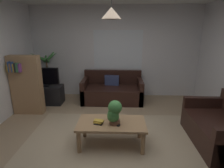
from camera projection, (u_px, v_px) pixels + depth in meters
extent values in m
cube|color=#9E8466|center=(111.00, 147.00, 3.22)|extent=(4.83, 5.32, 0.02)
cube|color=tan|center=(111.00, 154.00, 3.02)|extent=(3.14, 2.92, 0.01)
cube|color=silver|center=(115.00, 52.00, 5.42)|extent=(4.95, 0.06, 2.61)
cube|color=white|center=(118.00, 50.00, 5.36)|extent=(1.41, 0.01, 1.10)
cube|color=black|center=(112.00, 94.00, 5.19)|extent=(1.66, 0.86, 0.42)
cube|color=black|center=(113.00, 77.00, 5.43)|extent=(1.66, 0.12, 0.40)
cube|color=black|center=(85.00, 90.00, 5.19)|extent=(0.12, 0.86, 0.64)
cube|color=black|center=(140.00, 91.00, 5.13)|extent=(0.12, 0.86, 0.64)
cube|color=navy|center=(112.00, 80.00, 5.28)|extent=(0.41, 0.15, 0.28)
cube|color=black|center=(218.00, 133.00, 3.26)|extent=(0.86, 1.37, 0.42)
cube|color=black|center=(204.00, 112.00, 3.83)|extent=(0.86, 0.12, 0.64)
cube|color=#A87F56|center=(111.00, 123.00, 3.16)|extent=(1.16, 0.61, 0.04)
cylinder|color=#A87F56|center=(79.00, 142.00, 3.01)|extent=(0.07, 0.07, 0.40)
cylinder|color=#A87F56|center=(143.00, 143.00, 2.97)|extent=(0.07, 0.07, 0.40)
cylinder|color=#A87F56|center=(84.00, 127.00, 3.48)|extent=(0.07, 0.07, 0.40)
cylinder|color=#A87F56|center=(140.00, 128.00, 3.44)|extent=(0.07, 0.07, 0.40)
cube|color=black|center=(99.00, 123.00, 3.11)|extent=(0.15, 0.13, 0.02)
cube|color=gold|center=(98.00, 122.00, 3.10)|extent=(0.16, 0.13, 0.02)
cube|color=gold|center=(99.00, 121.00, 3.10)|extent=(0.18, 0.13, 0.02)
cube|color=black|center=(117.00, 120.00, 3.22)|extent=(0.09, 0.17, 0.02)
cube|color=black|center=(115.00, 124.00, 3.07)|extent=(0.16, 0.13, 0.02)
cylinder|color=brown|center=(115.00, 122.00, 3.10)|extent=(0.18, 0.18, 0.08)
sphere|color=#3D7F3D|center=(113.00, 116.00, 3.05)|extent=(0.20, 0.20, 0.20)
sphere|color=#3D7F3D|center=(113.00, 113.00, 3.03)|extent=(0.19, 0.19, 0.19)
sphere|color=#3D7F3D|center=(115.00, 107.00, 3.01)|extent=(0.23, 0.23, 0.23)
cube|color=black|center=(46.00, 95.00, 5.04)|extent=(0.90, 0.44, 0.50)
cube|color=black|center=(44.00, 76.00, 4.87)|extent=(0.80, 0.05, 0.45)
cube|color=black|center=(43.00, 76.00, 4.85)|extent=(0.76, 0.00, 0.41)
cube|color=black|center=(45.00, 85.00, 4.95)|extent=(0.24, 0.16, 0.04)
cylinder|color=#B77051|center=(49.00, 92.00, 5.56)|extent=(0.32, 0.32, 0.30)
cylinder|color=brown|center=(48.00, 74.00, 5.40)|extent=(0.05, 0.05, 0.80)
cone|color=#3D7F3D|center=(52.00, 57.00, 5.25)|extent=(0.39, 0.11, 0.31)
cone|color=#3D7F3D|center=(52.00, 54.00, 5.41)|extent=(0.30, 0.45, 0.43)
cone|color=#3D7F3D|center=(46.00, 57.00, 5.46)|extent=(0.22, 0.45, 0.30)
cone|color=#3D7F3D|center=(38.00, 57.00, 5.25)|extent=(0.49, 0.14, 0.31)
cone|color=#3D7F3D|center=(39.00, 57.00, 5.11)|extent=(0.32, 0.41, 0.36)
cone|color=#3D7F3D|center=(47.00, 59.00, 5.10)|extent=(0.23, 0.42, 0.28)
cube|color=#A87F56|center=(27.00, 85.00, 4.34)|extent=(0.70, 0.22, 1.40)
cube|color=gold|center=(9.00, 68.00, 4.11)|extent=(0.03, 0.16, 0.16)
cube|color=#2D4C8C|center=(10.00, 67.00, 4.10)|extent=(0.03, 0.16, 0.23)
cube|color=#99663F|center=(12.00, 68.00, 4.10)|extent=(0.03, 0.16, 0.19)
cube|color=#2D4C8C|center=(13.00, 67.00, 4.10)|extent=(0.03, 0.16, 0.23)
cube|color=gold|center=(15.00, 68.00, 4.10)|extent=(0.03, 0.16, 0.18)
cube|color=black|center=(16.00, 67.00, 4.10)|extent=(0.03, 0.16, 0.20)
cube|color=#387247|center=(18.00, 67.00, 4.09)|extent=(0.05, 0.16, 0.20)
cube|color=#72387F|center=(21.00, 68.00, 4.09)|extent=(0.04, 0.16, 0.19)
cone|color=tan|center=(111.00, 13.00, 2.66)|extent=(0.30, 0.30, 0.16)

